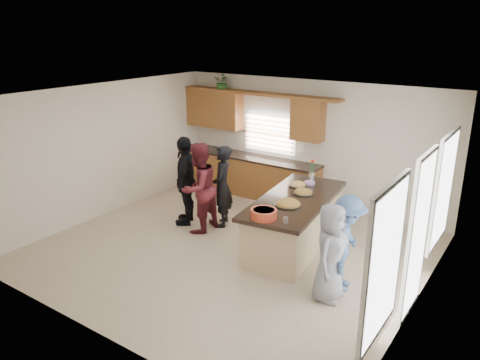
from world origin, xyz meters
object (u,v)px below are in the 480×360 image
Objects in this scene: island at (294,223)px; woman_left_front at (186,181)px; woman_left_back at (222,186)px; woman_right_back at (346,243)px; woman_left_mid at (199,188)px; salad_bowl at (264,213)px; woman_right_front at (330,253)px.

woman_left_front is at bearing 179.74° from island.
woman_left_back reaches higher than woman_right_back.
woman_left_front reaches higher than woman_left_back.
woman_left_front is at bearing -106.65° from woman_left_mid.
woman_left_front is (-0.47, 0.16, 0.02)m from woman_left_mid.
woman_left_mid is at bearing -51.85° from woman_left_back.
woman_left_back reaches higher than salad_bowl.
salad_bowl is (0.02, -1.12, 0.58)m from island.
woman_right_back reaches higher than salad_bowl.
woman_left_back is 1.09× the size of woman_right_back.
woman_right_front reaches higher than salad_bowl.
island is 1.85× the size of woman_right_back.
woman_right_front is (1.26, -1.26, 0.30)m from island.
woman_left_back is at bearing 171.53° from island.
woman_right_front is (2.92, -1.30, -0.08)m from woman_left_back.
woman_left_mid is 3.24m from woman_right_front.
woman_left_mid reaches higher than woman_left_back.
island is at bearing 91.25° from salad_bowl.
woman_right_front is (-0.08, -0.41, -0.01)m from woman_right_back.
woman_left_mid is (-1.90, 0.67, -0.14)m from salad_bowl.
woman_left_back is 1.10× the size of woman_right_front.
woman_right_back reaches higher than woman_right_front.
salad_bowl is at bearing 42.44° from woman_left_front.
woman_left_front is 1.20× the size of woman_right_back.
island is 1.57× the size of woman_left_mid.
woman_right_back is at bearing -39.56° from island.
woman_left_back is at bearing 63.86° from woman_right_back.
woman_left_front is (-0.68, -0.32, 0.09)m from woman_left_back.
woman_left_back is (-1.69, 1.16, -0.20)m from salad_bowl.
woman_right_front is at bearing 46.64° from woman_left_front.
woman_left_back is 0.75m from woman_left_front.
woman_left_back is at bearing 145.62° from salad_bowl.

